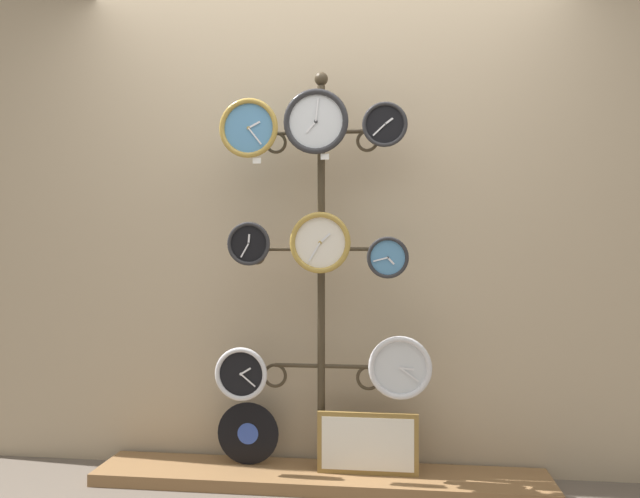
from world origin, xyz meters
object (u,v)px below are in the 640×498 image
clock_middle_center (320,243)px  display_stand (321,329)px  vinyl_record (248,433)px  clock_bottom_right (400,368)px  clock_middle_right (388,258)px  clock_bottom_left (241,374)px  clock_top_left (249,128)px  clock_middle_left (249,244)px  clock_top_right (385,125)px  clock_top_center (316,122)px  picture_frame (368,444)px

clock_middle_center → display_stand: bearing=94.2°
clock_middle_center → vinyl_record: 1.03m
clock_bottom_right → clock_middle_right: bearing=162.9°
clock_bottom_left → clock_top_left: bearing=3.4°
clock_middle_left → clock_bottom_left: (-0.04, -0.01, -0.63)m
display_stand → clock_bottom_left: (-0.38, -0.11, -0.21)m
clock_top_right → clock_middle_left: clock_top_right is taller
display_stand → clock_middle_right: (0.33, -0.08, 0.35)m
clock_top_center → vinyl_record: bearing=166.1°
clock_middle_left → clock_bottom_right: clock_middle_left is taller
clock_top_center → clock_bottom_left: bearing=-177.7°
clock_top_left → clock_middle_right: (0.67, 0.03, -0.63)m
clock_top_right → clock_middle_right: bearing=31.2°
clock_top_left → clock_bottom_left: size_ratio=1.12×
display_stand → vinyl_record: display_stand is taller
clock_bottom_right → vinyl_record: 0.84m
clock_middle_right → clock_bottom_left: clock_middle_right is taller
clock_middle_right → vinyl_record: clock_middle_right is taller
clock_top_left → vinyl_record: 1.52m
clock_middle_left → clock_middle_center: (0.35, -0.00, 0.00)m
clock_top_left → clock_middle_center: clock_top_left is taller
clock_top_left → clock_top_right: (0.66, 0.02, 0.00)m
clock_top_right → display_stand: bearing=164.1°
display_stand → clock_bottom_left: bearing=-163.7°
clock_top_center → clock_middle_center: (0.02, -0.01, -0.58)m
picture_frame → clock_top_right: bearing=-10.9°
clock_bottom_right → display_stand: bearing=165.6°
clock_top_center → clock_top_right: 0.33m
clock_top_center → vinyl_record: size_ratio=1.01×
clock_top_left → clock_top_center: size_ratio=0.92×
clock_middle_center → clock_bottom_left: size_ratio=1.14×
clock_middle_right → picture_frame: size_ratio=0.41×
clock_middle_left → clock_middle_center: 0.35m
clock_top_center → clock_middle_right: clock_top_center is taller
clock_middle_right → vinyl_record: size_ratio=0.64×
clock_top_right → vinyl_record: clock_top_right is taller
clock_middle_center → clock_middle_left: bearing=179.5°
clock_middle_right → clock_bottom_left: size_ratio=0.77×
vinyl_record → picture_frame: vinyl_record is taller
picture_frame → vinyl_record: bearing=173.8°
clock_middle_right → clock_middle_center: bearing=-175.6°
clock_top_center → clock_middle_left: (-0.33, -0.01, -0.59)m
clock_top_right → clock_top_center: bearing=-178.9°
clock_middle_center → clock_bottom_right: clock_middle_center is taller
clock_bottom_left → clock_top_center: bearing=2.3°
clock_bottom_right → picture_frame: (-0.15, 0.03, -0.37)m
clock_bottom_right → clock_top_right: bearing=172.3°
clock_bottom_right → clock_top_left: bearing=-179.3°
clock_middle_left → picture_frame: size_ratio=0.44×
clock_top_right → clock_middle_center: 0.64m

